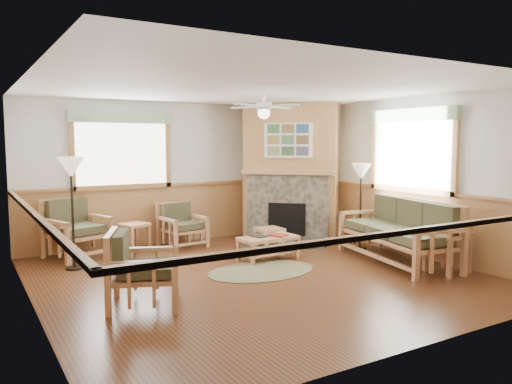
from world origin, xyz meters
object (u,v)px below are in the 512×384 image
armchair_left (144,268)px  end_table_chairs (134,237)px  sofa (397,231)px  footstool (270,238)px  floor_lamp_right (361,206)px  floor_lamp_left (73,213)px  armchair_back_left (77,229)px  coffee_table (268,248)px  end_table_sofa (447,253)px  armchair_back_right (182,225)px

armchair_left → end_table_chairs: armchair_left is taller
sofa → footstool: sofa is taller
armchair_left → floor_lamp_right: (4.40, 1.05, 0.34)m
footstool → end_table_chairs: bearing=154.3°
sofa → floor_lamp_left: (-4.60, 2.21, 0.36)m
end_table_chairs → floor_lamp_right: bearing=-28.6°
armchair_back_left → coffee_table: bearing=-53.1°
end_table_chairs → end_table_sofa: end_table_sofa is taller
end_table_chairs → end_table_sofa: bearing=-47.1°
armchair_back_right → coffee_table: bearing=-72.3°
armchair_back_right → floor_lamp_right: 3.30m
armchair_left → coffee_table: bearing=-42.0°
coffee_table → footstool: bearing=52.5°
coffee_table → end_table_sofa: 2.78m
armchair_left → footstool: 3.59m
footstool → floor_lamp_left: bearing=175.3°
coffee_table → end_table_sofa: bearing=-51.2°
armchair_back_left → floor_lamp_left: floor_lamp_left is taller
sofa → armchair_back_left: 5.32m
end_table_chairs → footstool: end_table_chairs is taller
coffee_table → end_table_sofa: size_ratio=1.64×
armchair_left → footstool: (3.01, 1.94, -0.26)m
armchair_back_right → end_table_sofa: (2.69, -3.76, -0.11)m
armchair_left → floor_lamp_right: 4.53m
sofa → footstool: 2.31m
armchair_back_right → armchair_left: 3.38m
coffee_table → floor_lamp_left: size_ratio=0.56×
sofa → floor_lamp_left: floor_lamp_left is taller
floor_lamp_right → armchair_back_left: bearing=156.9°
sofa → footstool: size_ratio=5.05×
armchair_left → coffee_table: size_ratio=0.92×
sofa → floor_lamp_left: 5.11m
end_table_chairs → footstool: size_ratio=1.14×
end_table_sofa → floor_lamp_left: bearing=147.2°
footstool → floor_lamp_left: 3.46m
floor_lamp_left → end_table_chairs: bearing=33.5°
armchair_back_left → end_table_chairs: 1.01m
end_table_chairs → floor_lamp_left: floor_lamp_left is taller
sofa → armchair_back_right: sofa is taller
armchair_back_right → floor_lamp_right: floor_lamp_right is taller
sofa → end_table_sofa: sofa is taller
armchair_back_left → footstool: 3.37m
end_table_sofa → floor_lamp_right: floor_lamp_right is taller
armchair_back_left → armchair_back_right: (1.88, -0.08, -0.09)m
sofa → footstool: bearing=-136.1°
armchair_back_left → end_table_chairs: bearing=-19.5°
coffee_table → end_table_sofa: end_table_sofa is taller
end_table_sofa → floor_lamp_left: floor_lamp_left is taller
armchair_back_left → footstool: bearing=-37.9°
end_table_sofa → footstool: bearing=116.3°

